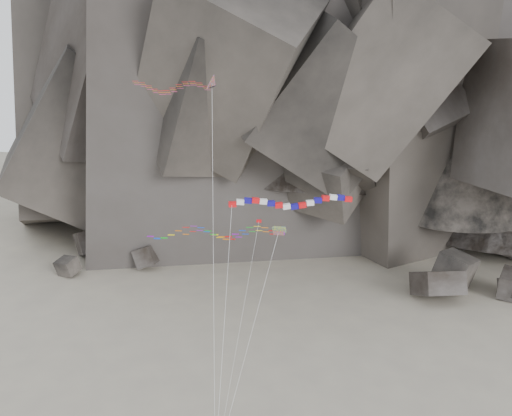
% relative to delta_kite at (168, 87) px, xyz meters
% --- Properties ---
extents(ground, '(260.00, 260.00, 0.00)m').
position_rel_delta_kite_xyz_m(ground, '(5.42, -1.67, -33.41)').
color(ground, '#A39983').
rests_on(ground, ground).
extents(headland, '(110.00, 70.00, 84.00)m').
position_rel_delta_kite_xyz_m(headland, '(5.42, 68.33, 8.59)').
color(headland, '#514942').
rests_on(headland, ground).
extents(boulder_field, '(78.59, 15.76, 7.43)m').
position_rel_delta_kite_xyz_m(boulder_field, '(8.65, 32.89, -31.45)').
color(boulder_field, '#47423F').
rests_on(boulder_field, ground).
extents(delta_kite, '(12.27, 15.08, 33.12)m').
position_rel_delta_kite_xyz_m(delta_kite, '(0.00, 0.00, 0.00)').
color(delta_kite, red).
rests_on(delta_kite, ground).
extents(banner_kite, '(11.82, 15.96, 21.43)m').
position_rel_delta_kite_xyz_m(banner_kite, '(12.37, -0.41, -11.02)').
color(banner_kite, red).
rests_on(banner_kite, ground).
extents(parafoil_kite, '(14.99, 15.24, 17.87)m').
position_rel_delta_kite_xyz_m(parafoil_kite, '(3.79, 0.11, -14.81)').
color(parafoil_kite, '#D6ED0D').
rests_on(parafoil_kite, ground).
extents(pennant_kite, '(1.18, 14.17, 18.65)m').
position_rel_delta_kite_xyz_m(pennant_kite, '(8.83, -3.50, -18.13)').
color(pennant_kite, red).
rests_on(pennant_kite, ground).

